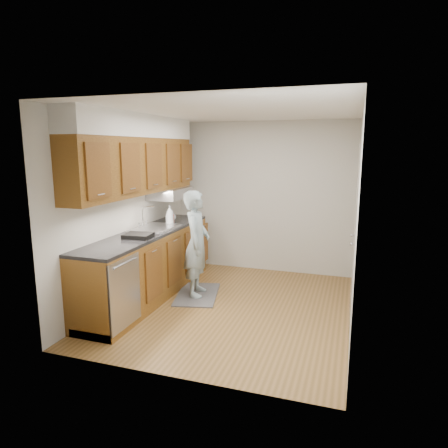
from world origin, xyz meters
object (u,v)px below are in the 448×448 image
Objects in this scene: soap_bottle_b at (170,216)px; person at (197,236)px; soap_bottle_a at (170,215)px; soda_can at (172,219)px; dish_rack at (138,236)px; steel_can at (171,220)px; soap_bottle_c at (172,216)px.

person is at bearing -33.86° from soap_bottle_b.
person is 5.82× the size of soap_bottle_a.
person is 0.72m from soda_can.
soap_bottle_b is 1.06m from dish_rack.
person is 4.94× the size of dish_rack.
steel_can is 0.37× the size of dish_rack.
person is at bearing -28.81° from soap_bottle_a.
soda_can is at bearing -65.61° from soap_bottle_c.
soap_bottle_c is 1.26m from dish_rack.
soap_bottle_a is (-0.55, 0.30, 0.23)m from person.
dish_rack is at bearing -86.79° from soap_bottle_b.
soap_bottle_c is at bearing 109.98° from soap_bottle_a.
soda_can is 0.39× the size of dish_rack.
soap_bottle_a is at bearing 49.96° from person.
soap_bottle_b is (-0.60, 0.40, 0.19)m from person.
person is 0.91m from soap_bottle_c.
steel_can is at bearing 90.31° from soap_bottle_a.
person reaches higher than soda_can.
soap_bottle_b is 1.73× the size of steel_can.
soap_bottle_a is at bearing 84.14° from dish_rack.
soap_bottle_a is at bearing -64.88° from soap_bottle_b.
soap_bottle_a is at bearing -70.02° from soap_bottle_c.
dish_rack is (0.03, -1.06, -0.04)m from soda_can.
soap_bottle_b is at bearing 86.54° from dish_rack.
soap_bottle_c reaches higher than steel_can.
person is 13.47× the size of steel_can.
soap_bottle_a reaches higher than soda_can.
soap_bottle_a is 0.09m from steel_can.
soap_bottle_b is at bearing 115.12° from soap_bottle_a.
soap_bottle_a is 0.85× the size of dish_rack.
person is 7.80× the size of soap_bottle_b.
soap_bottle_c reaches higher than dish_rack.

